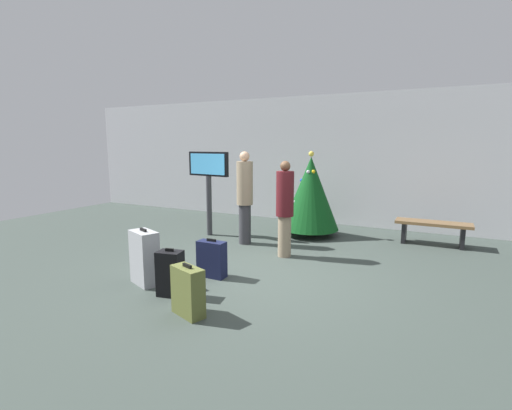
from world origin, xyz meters
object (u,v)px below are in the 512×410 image
object	(u,v)px
flight_info_kiosk	(208,176)
traveller_0	(245,195)
suitcase_1	(145,258)
suitcase_0	(188,291)
holiday_tree	(310,193)
waiting_bench	(433,228)
traveller_1	(285,207)
suitcase_2	(212,259)
suitcase_3	(170,273)

from	to	relation	value
flight_info_kiosk	traveller_0	distance (m)	1.15
traveller_0	suitcase_1	bearing A→B (deg)	-94.97
suitcase_0	suitcase_1	distance (m)	1.31
holiday_tree	flight_info_kiosk	xyz separation A→B (m)	(-2.03, -0.99, 0.39)
flight_info_kiosk	waiting_bench	distance (m)	4.81
waiting_bench	traveller_1	world-z (taller)	traveller_1
traveller_0	suitcase_2	xyz separation A→B (m)	(0.48, -1.95, -0.72)
flight_info_kiosk	waiting_bench	size ratio (longest dim) A/B	1.31
traveller_1	holiday_tree	bearing A→B (deg)	93.51
holiday_tree	suitcase_2	distance (m)	3.33
suitcase_1	suitcase_2	size ratio (longest dim) A/B	1.38
suitcase_0	suitcase_2	world-z (taller)	suitcase_0
flight_info_kiosk	traveller_1	distance (m)	2.30
suitcase_0	holiday_tree	bearing A→B (deg)	89.95
holiday_tree	flight_info_kiosk	bearing A→B (deg)	-154.02
traveller_0	suitcase_2	size ratio (longest dim) A/B	3.14
traveller_0	suitcase_1	distance (m)	2.71
waiting_bench	suitcase_1	bearing A→B (deg)	-130.91
suitcase_0	suitcase_1	xyz separation A→B (m)	(-1.19, 0.54, 0.10)
holiday_tree	flight_info_kiosk	world-z (taller)	holiday_tree
traveller_0	suitcase_3	xyz separation A→B (m)	(0.38, -2.80, -0.69)
holiday_tree	suitcase_3	distance (m)	4.17
suitcase_1	traveller_0	bearing A→B (deg)	85.03
waiting_bench	suitcase_1	size ratio (longest dim) A/B	1.72
holiday_tree	flight_info_kiosk	size ratio (longest dim) A/B	1.01
suitcase_0	suitcase_2	bearing A→B (deg)	111.30
waiting_bench	flight_info_kiosk	bearing A→B (deg)	-163.64
waiting_bench	suitcase_0	xyz separation A→B (m)	(-2.49, -4.79, -0.06)
suitcase_1	traveller_1	bearing A→B (deg)	59.15
waiting_bench	suitcase_2	bearing A→B (deg)	-129.82
suitcase_3	traveller_1	bearing A→B (deg)	73.69
holiday_tree	suitcase_1	world-z (taller)	holiday_tree
flight_info_kiosk	suitcase_1	world-z (taller)	flight_info_kiosk
traveller_0	suitcase_0	distance (m)	3.39
holiday_tree	suitcase_0	bearing A→B (deg)	-90.05
flight_info_kiosk	traveller_0	bearing A→B (deg)	-15.07
waiting_bench	suitcase_3	distance (m)	5.37
flight_info_kiosk	traveller_1	world-z (taller)	flight_info_kiosk
waiting_bench	traveller_0	distance (m)	3.86
flight_info_kiosk	traveller_1	xyz separation A→B (m)	(2.13, -0.75, -0.42)
suitcase_3	waiting_bench	bearing A→B (deg)	55.22
waiting_bench	suitcase_2	world-z (taller)	suitcase_2
flight_info_kiosk	holiday_tree	bearing A→B (deg)	25.98
traveller_0	suitcase_0	world-z (taller)	traveller_0
holiday_tree	traveller_1	distance (m)	1.74
flight_info_kiosk	traveller_0	xyz separation A→B (m)	(1.07, -0.29, -0.34)
traveller_0	traveller_1	size ratio (longest dim) A/B	1.09
traveller_0	suitcase_3	size ratio (longest dim) A/B	2.88
waiting_bench	traveller_1	bearing A→B (deg)	-138.95
traveller_1	suitcase_1	size ratio (longest dim) A/B	2.10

